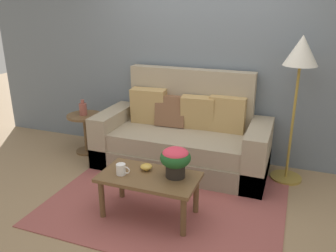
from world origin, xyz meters
TOP-DOWN VIEW (x-y plane):
  - ground_plane at (0.00, 0.00)m, footprint 14.00×14.00m
  - wall_back at (0.00, 1.29)m, footprint 6.40×0.12m
  - area_rug at (0.00, -0.03)m, footprint 2.33×1.84m
  - couch at (-0.13, 0.83)m, footprint 2.08×0.89m
  - coffee_table at (-0.07, -0.33)m, footprint 0.92×0.50m
  - side_table at (-1.48, 0.76)m, footprint 0.47×0.47m
  - floor_lamp at (1.12, 0.91)m, footprint 0.36×0.36m
  - potted_plant at (0.17, -0.26)m, footprint 0.28×0.28m
  - coffee_mug at (-0.32, -0.40)m, footprint 0.14×0.09m
  - snack_bowl at (-0.14, -0.23)m, footprint 0.12×0.12m
  - table_vase at (-1.49, 0.76)m, footprint 0.10×0.10m

SIDE VIEW (x-z plane):
  - ground_plane at x=0.00m, z-range 0.00..0.00m
  - area_rug at x=0.00m, z-range 0.00..0.01m
  - couch at x=-0.13m, z-range -0.23..0.95m
  - coffee_table at x=-0.07m, z-range 0.15..0.57m
  - side_table at x=-1.48m, z-range 0.10..0.64m
  - snack_bowl at x=-0.14m, z-range 0.43..0.49m
  - coffee_mug at x=-0.32m, z-range 0.42..0.53m
  - potted_plant at x=0.17m, z-range 0.46..0.74m
  - table_vase at x=-1.49m, z-range 0.52..0.72m
  - floor_lamp at x=1.12m, z-range 0.52..2.15m
  - wall_back at x=0.00m, z-range 0.00..2.79m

